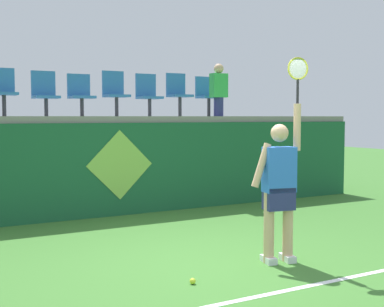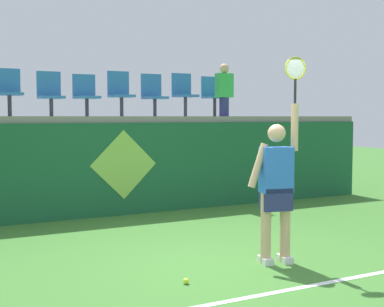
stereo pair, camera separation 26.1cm
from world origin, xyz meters
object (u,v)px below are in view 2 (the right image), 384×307
at_px(stadium_chair_5, 153,93).
at_px(tennis_player, 276,185).
at_px(stadium_chair_1, 9,90).
at_px(stadium_chair_3, 86,93).
at_px(stadium_chair_4, 120,91).
at_px(stadium_chair_6, 184,92).
at_px(stadium_chair_7, 213,94).
at_px(tennis_ball, 186,281).
at_px(spectator_0, 224,89).
at_px(stadium_chair_2, 50,92).

bearing_deg(stadium_chair_5, tennis_player, -93.99).
distance_m(stadium_chair_1, stadium_chair_3, 1.40).
bearing_deg(stadium_chair_4, tennis_player, -85.27).
height_order(stadium_chair_1, stadium_chair_6, stadium_chair_6).
bearing_deg(stadium_chair_4, stadium_chair_6, -0.10).
distance_m(tennis_player, stadium_chair_3, 4.92).
relative_size(tennis_player, stadium_chair_1, 2.96).
relative_size(tennis_player, stadium_chair_4, 2.85).
bearing_deg(tennis_player, stadium_chair_7, 69.68).
bearing_deg(stadium_chair_7, stadium_chair_6, 179.76).
relative_size(tennis_ball, stadium_chair_4, 0.07).
bearing_deg(stadium_chair_5, stadium_chair_7, -0.22).
distance_m(stadium_chair_1, spectator_0, 4.21).
bearing_deg(stadium_chair_5, tennis_ball, -109.06).
relative_size(stadium_chair_2, stadium_chair_7, 0.97).
relative_size(tennis_ball, spectator_0, 0.06).
bearing_deg(stadium_chair_2, stadium_chair_4, -0.01).
xyz_separation_m(stadium_chair_2, stadium_chair_3, (0.67, -0.00, -0.00)).
relative_size(stadium_chair_1, stadium_chair_2, 1.03).
bearing_deg(stadium_chair_2, stadium_chair_6, -0.05).
relative_size(stadium_chair_3, stadium_chair_7, 0.94).
bearing_deg(stadium_chair_1, stadium_chair_4, 0.08).
bearing_deg(tennis_ball, stadium_chair_2, 94.53).
relative_size(stadium_chair_7, spectator_0, 0.79).
bearing_deg(stadium_chair_2, tennis_ball, -85.47).
bearing_deg(tennis_ball, stadium_chair_1, 102.93).
relative_size(tennis_player, spectator_0, 2.34).
bearing_deg(stadium_chair_3, stadium_chair_4, 0.35).
bearing_deg(stadium_chair_3, stadium_chair_1, 179.95).
bearing_deg(stadium_chair_4, spectator_0, -12.80).
height_order(tennis_ball, stadium_chair_7, stadium_chair_7).
bearing_deg(stadium_chair_4, stadium_chair_2, 179.99).
bearing_deg(stadium_chair_5, stadium_chair_4, 180.00).
height_order(tennis_ball, stadium_chair_3, stadium_chair_3).
relative_size(stadium_chair_1, stadium_chair_4, 0.96).
xyz_separation_m(stadium_chair_3, spectator_0, (2.79, -0.47, 0.13)).
bearing_deg(spectator_0, stadium_chair_4, 167.20).
distance_m(tennis_player, spectator_0, 4.71).
relative_size(stadium_chair_3, stadium_chair_5, 0.93).
bearing_deg(tennis_ball, stadium_chair_6, 64.01).
height_order(stadium_chair_1, stadium_chair_7, stadium_chair_1).
xyz_separation_m(tennis_ball, stadium_chair_3, (0.28, 4.85, 2.22)).
xyz_separation_m(tennis_ball, stadium_chair_4, (0.97, 4.86, 2.27)).
bearing_deg(stadium_chair_7, stadium_chair_3, 179.98).
distance_m(stadium_chair_5, stadium_chair_7, 1.39).
bearing_deg(stadium_chair_3, tennis_player, -76.91).
height_order(tennis_ball, stadium_chair_2, stadium_chair_2).
height_order(stadium_chair_1, stadium_chair_3, stadium_chair_1).
distance_m(tennis_player, stadium_chair_1, 5.41).
xyz_separation_m(tennis_ball, spectator_0, (3.07, 4.38, 2.35)).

